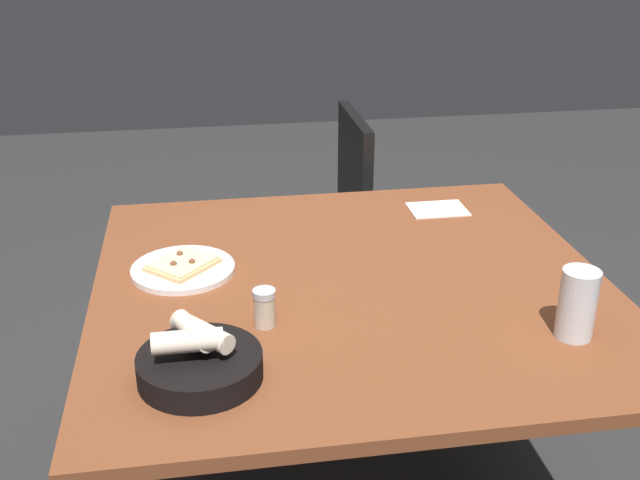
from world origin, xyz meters
The scene contains 7 objects.
dining_table centered at (0.00, 0.00, 0.69)m, with size 1.18×1.14×0.74m.
pizza_plate centered at (0.39, -0.11, 0.76)m, with size 0.25×0.25×0.04m.
bread_basket centered at (0.36, 0.34, 0.78)m, with size 0.23×0.23×0.11m.
beer_glass centered at (-0.40, 0.31, 0.81)m, with size 0.08×0.08×0.15m.
pepper_shaker centered at (0.22, 0.17, 0.78)m, with size 0.05×0.05×0.08m.
napkin centered at (-0.33, -0.39, 0.75)m, with size 0.16×0.12×0.00m.
chair_near centered at (-0.08, -0.91, 0.51)m, with size 0.44×0.44×0.88m.
Camera 1 is at (0.32, 1.55, 1.56)m, focal length 42.92 mm.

